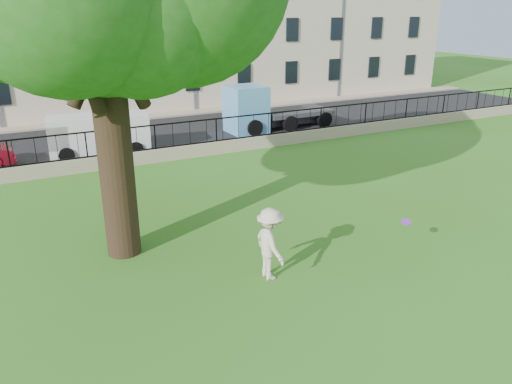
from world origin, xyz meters
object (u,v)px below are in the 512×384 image
white_van (100,135)px  blue_truck (278,106)px  man (270,244)px  frisbee (406,222)px

white_van → blue_truck: blue_truck is taller
man → frisbee: (3.86, -0.75, 0.12)m
man → white_van: 14.05m
white_van → man: bearing=-76.3°
frisbee → blue_truck: bearing=72.4°
frisbee → blue_truck: size_ratio=0.04×
frisbee → white_van: white_van is taller
frisbee → blue_truck: blue_truck is taller
man → blue_truck: bearing=-29.2°
man → white_van: size_ratio=0.42×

